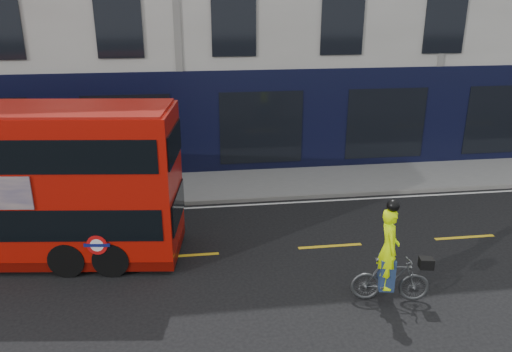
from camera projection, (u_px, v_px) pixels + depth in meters
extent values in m
plane|color=black|center=(185.00, 286.00, 11.97)|extent=(120.00, 120.00, 0.00)
cube|color=gray|center=(185.00, 187.00, 18.01)|extent=(60.00, 3.00, 0.12)
cube|color=slate|center=(185.00, 203.00, 16.61)|extent=(60.00, 0.12, 0.13)
cube|color=black|center=(182.00, 125.00, 18.73)|extent=(50.00, 0.08, 4.00)
cube|color=silver|center=(185.00, 208.00, 16.35)|extent=(58.00, 0.10, 0.01)
cube|color=black|center=(178.00, 207.00, 12.96)|extent=(0.29, 2.02, 0.81)
cube|color=black|center=(175.00, 143.00, 12.37)|extent=(0.29, 2.02, 0.81)
cylinder|color=red|center=(97.00, 245.00, 12.01)|extent=(0.50, 0.08, 0.51)
cylinder|color=white|center=(97.00, 245.00, 12.01)|extent=(0.33, 0.06, 0.33)
cube|color=#0C1459|center=(97.00, 245.00, 12.01)|extent=(0.63, 0.10, 0.08)
cylinder|color=black|center=(122.00, 240.00, 13.26)|extent=(1.18, 2.40, 0.90)
cylinder|color=black|center=(81.00, 240.00, 13.25)|extent=(1.18, 2.40, 0.90)
imported|color=#404345|center=(390.00, 280.00, 11.25)|extent=(1.83, 0.82, 1.06)
imported|color=#CAF701|center=(389.00, 248.00, 10.99)|extent=(0.57, 0.76, 1.88)
cube|color=black|center=(426.00, 263.00, 11.06)|extent=(0.34, 0.29, 0.24)
cube|color=navy|center=(386.00, 273.00, 11.19)|extent=(0.40, 0.47, 0.76)
sphere|color=black|center=(393.00, 206.00, 10.64)|extent=(0.28, 0.28, 0.28)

